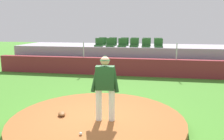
% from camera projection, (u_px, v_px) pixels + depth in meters
% --- Properties ---
extents(ground_plane, '(60.00, 60.00, 0.00)m').
position_uv_depth(ground_plane, '(97.00, 125.00, 6.37)').
color(ground_plane, '#3E7C26').
extents(pitchers_mound, '(4.78, 4.78, 0.21)m').
position_uv_depth(pitchers_mound, '(97.00, 121.00, 6.35)').
color(pitchers_mound, '#97572C').
rests_on(pitchers_mound, ground_plane).
extents(pitcher, '(0.75, 0.31, 1.75)m').
position_uv_depth(pitcher, '(105.00, 83.00, 5.98)').
color(pitcher, white).
rests_on(pitcher, pitchers_mound).
extents(baseball, '(0.07, 0.07, 0.07)m').
position_uv_depth(baseball, '(81.00, 134.00, 5.31)').
color(baseball, white).
rests_on(baseball, pitchers_mound).
extents(fielding_glove, '(0.30, 0.35, 0.11)m').
position_uv_depth(fielding_glove, '(62.00, 114.00, 6.46)').
color(fielding_glove, brown).
rests_on(fielding_glove, pitchers_mound).
extents(brick_barrier, '(14.93, 0.40, 0.95)m').
position_uv_depth(brick_barrier, '(126.00, 67.00, 12.65)').
color(brick_barrier, maroon).
rests_on(brick_barrier, ground_plane).
extents(fence_post_left, '(0.06, 0.06, 0.85)m').
position_uv_depth(fence_post_left, '(84.00, 50.00, 12.89)').
color(fence_post_left, silver).
rests_on(fence_post_left, brick_barrier).
extents(fence_post_right, '(0.06, 0.06, 0.85)m').
position_uv_depth(fence_post_right, '(177.00, 52.00, 12.02)').
color(fence_post_right, silver).
rests_on(fence_post_right, brick_barrier).
extents(bleacher_platform, '(14.20, 3.23, 1.47)m').
position_uv_depth(bleacher_platform, '(130.00, 57.00, 14.81)').
color(bleacher_platform, '#9A8C9C').
rests_on(bleacher_platform, ground_plane).
extents(stadium_chair_0, '(0.48, 0.44, 0.50)m').
position_uv_depth(stadium_chair_0, '(99.00, 44.00, 13.91)').
color(stadium_chair_0, '#285D28').
rests_on(stadium_chair_0, bleacher_platform).
extents(stadium_chair_1, '(0.48, 0.44, 0.50)m').
position_uv_depth(stadium_chair_1, '(111.00, 44.00, 13.76)').
color(stadium_chair_1, '#285D28').
rests_on(stadium_chair_1, bleacher_platform).
extents(stadium_chair_2, '(0.48, 0.44, 0.50)m').
position_uv_depth(stadium_chair_2, '(122.00, 44.00, 13.62)').
color(stadium_chair_2, '#285D28').
rests_on(stadium_chair_2, bleacher_platform).
extents(stadium_chair_3, '(0.48, 0.44, 0.50)m').
position_uv_depth(stadium_chair_3, '(134.00, 44.00, 13.55)').
color(stadium_chair_3, '#285D28').
rests_on(stadium_chair_3, bleacher_platform).
extents(stadium_chair_4, '(0.48, 0.44, 0.50)m').
position_uv_depth(stadium_chair_4, '(146.00, 44.00, 13.41)').
color(stadium_chair_4, '#285D28').
rests_on(stadium_chair_4, bleacher_platform).
extents(stadium_chair_5, '(0.48, 0.44, 0.50)m').
position_uv_depth(stadium_chair_5, '(159.00, 45.00, 13.30)').
color(stadium_chair_5, '#285D28').
rests_on(stadium_chair_5, bleacher_platform).
extents(stadium_chair_6, '(0.48, 0.44, 0.50)m').
position_uv_depth(stadium_chair_6, '(103.00, 43.00, 14.73)').
color(stadium_chair_6, '#285D28').
rests_on(stadium_chair_6, bleacher_platform).
extents(stadium_chair_7, '(0.48, 0.44, 0.50)m').
position_uv_depth(stadium_chair_7, '(113.00, 43.00, 14.63)').
color(stadium_chair_7, '#285D28').
rests_on(stadium_chair_7, bleacher_platform).
extents(stadium_chair_8, '(0.48, 0.44, 0.50)m').
position_uv_depth(stadium_chair_8, '(125.00, 43.00, 14.54)').
color(stadium_chair_8, '#285D28').
rests_on(stadium_chair_8, bleacher_platform).
extents(stadium_chair_9, '(0.48, 0.44, 0.50)m').
position_uv_depth(stadium_chair_9, '(135.00, 43.00, 14.43)').
color(stadium_chair_9, '#285D28').
rests_on(stadium_chair_9, bleacher_platform).
extents(stadium_chair_10, '(0.48, 0.44, 0.50)m').
position_uv_depth(stadium_chair_10, '(147.00, 43.00, 14.25)').
color(stadium_chair_10, '#285D28').
rests_on(stadium_chair_10, bleacher_platform).
extents(stadium_chair_11, '(0.48, 0.44, 0.50)m').
position_uv_depth(stadium_chair_11, '(158.00, 43.00, 14.14)').
color(stadium_chair_11, '#285D28').
rests_on(stadium_chair_11, bleacher_platform).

